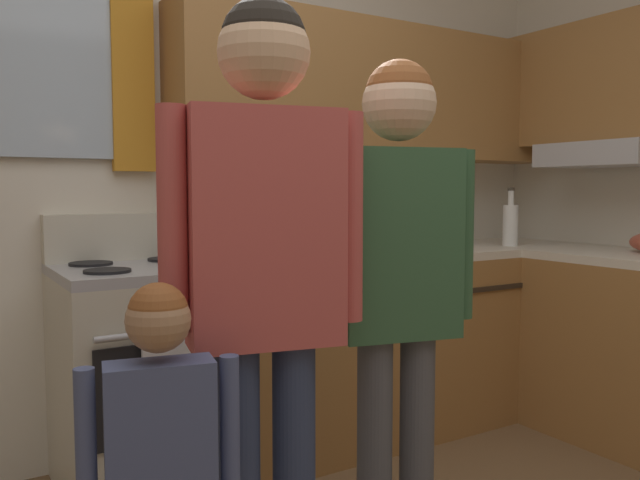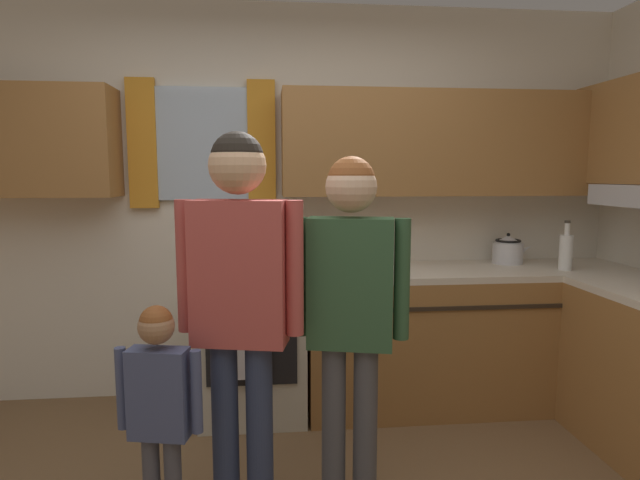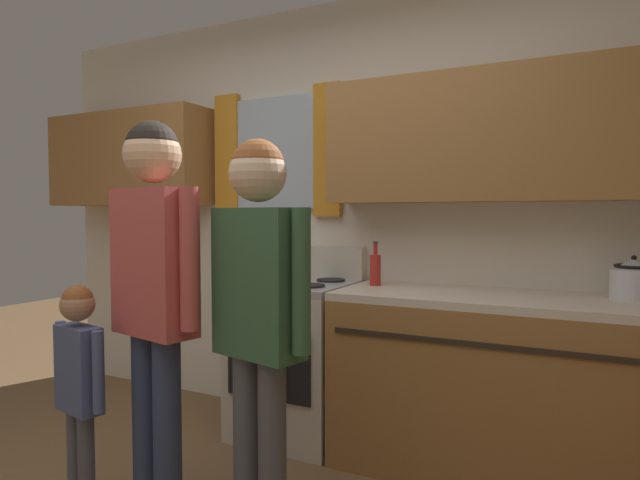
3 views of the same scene
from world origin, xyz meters
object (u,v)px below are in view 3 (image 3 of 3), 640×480
(adult_in_plaid, at_px, (258,298))
(stove_oven, at_px, (297,355))
(stovetop_kettle, at_px, (634,279))
(bottle_sauce_red, at_px, (375,269))
(small_child, at_px, (79,377))
(adult_holding_child, at_px, (154,277))

(adult_in_plaid, bearing_deg, stove_oven, 112.25)
(stovetop_kettle, height_order, adult_in_plaid, adult_in_plaid)
(bottle_sauce_red, distance_m, stovetop_kettle, 1.25)
(adult_in_plaid, bearing_deg, small_child, -167.66)
(stove_oven, xyz_separation_m, adult_in_plaid, (0.44, -1.08, 0.52))
(adult_in_plaid, relative_size, small_child, 1.55)
(adult_holding_child, relative_size, adult_in_plaid, 1.06)
(bottle_sauce_red, bearing_deg, adult_holding_child, -111.66)
(stovetop_kettle, distance_m, adult_in_plaid, 1.76)
(adult_holding_child, bearing_deg, small_child, -159.68)
(small_child, bearing_deg, stovetop_kettle, 34.35)
(small_child, bearing_deg, adult_in_plaid, 12.34)
(bottle_sauce_red, height_order, small_child, bottle_sauce_red)
(stove_oven, bearing_deg, adult_holding_child, -90.64)
(stove_oven, bearing_deg, stovetop_kettle, 4.72)
(bottle_sauce_red, bearing_deg, stove_oven, -171.87)
(bottle_sauce_red, relative_size, stovetop_kettle, 0.90)
(stove_oven, xyz_separation_m, adult_holding_child, (-0.01, -1.13, 0.58))
(stovetop_kettle, relative_size, adult_in_plaid, 0.17)
(stovetop_kettle, distance_m, adult_holding_child, 2.15)
(bottle_sauce_red, relative_size, adult_holding_child, 0.15)
(adult_in_plaid, bearing_deg, adult_holding_child, -173.32)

